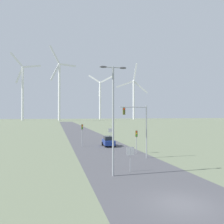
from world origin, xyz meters
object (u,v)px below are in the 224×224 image
Objects in this scene: streetlamp at (113,108)px; traffic_light_mast_overhead at (138,121)px; wind_turbine_far_right at (134,95)px; stop_sign_near at (130,154)px; stop_sign_far at (110,132)px; car_approaching at (108,141)px; wind_turbine_center at (59,87)px; traffic_light_post_near_left at (82,130)px; traffic_light_post_near_right at (136,137)px; wind_turbine_left at (23,88)px; wind_turbine_right at (100,97)px.

streetlamp is 1.47× the size of traffic_light_mast_overhead.
stop_sign_near is at bearing -110.21° from wind_turbine_far_right.
streetlamp is 8.90m from traffic_light_mast_overhead.
car_approaching is at bearing -107.03° from stop_sign_far.
wind_turbine_center reaches higher than streetlamp.
traffic_light_post_near_left is 11.17m from traffic_light_post_near_right.
traffic_light_post_near_right is 0.05× the size of wind_turbine_left.
car_approaching is (-1.78, -5.82, -1.07)m from stop_sign_far.
car_approaching is (-1.19, 11.61, -3.89)m from traffic_light_mast_overhead.
wind_turbine_right is (41.71, 219.20, 25.54)m from stop_sign_far.
traffic_light_post_near_left is at bearing 171.59° from car_approaching.
wind_turbine_center reaches higher than traffic_light_mast_overhead.
stop_sign_near is 197.25m from wind_turbine_center.
wind_turbine_right reaches higher than car_approaching.
wind_turbine_right is at bearing 79.23° from stop_sign_far.
traffic_light_post_near_left reaches higher than car_approaching.
traffic_light_post_near_right is (4.27, 9.49, 0.74)m from stop_sign_near.
traffic_light_mast_overhead is 191.03m from wind_turbine_center.
wind_turbine_left is (-37.92, 216.76, 26.00)m from streetlamp.
wind_turbine_right is 41.22m from wind_turbine_far_right.
traffic_light_post_near_right is (6.34, 10.62, -3.87)m from streetlamp.
traffic_light_post_near_left reaches higher than traffic_light_post_near_right.
stop_sign_far is (3.75, 23.35, 0.26)m from stop_sign_near.
traffic_light_post_near_right is 236.76m from wind_turbine_far_right.
wind_turbine_left reaches higher than traffic_light_post_near_right.
stop_sign_near is at bearing -114.21° from traffic_light_post_near_right.
wind_turbine_far_right is at bearing 69.79° from stop_sign_near.
traffic_light_mast_overhead is at bearing -91.94° from stop_sign_far.
traffic_light_post_near_left is 0.94× the size of car_approaching.
stop_sign_far is 174.31m from wind_turbine_center.
car_approaching is 230.73m from wind_turbine_right.
wind_turbine_left is (-43.74, 192.28, 30.34)m from stop_sign_far.
traffic_light_post_near_right is at bearing -87.40° from wind_turbine_center.
traffic_light_post_near_left is 0.57× the size of traffic_light_mast_overhead.
streetlamp is 5.17m from stop_sign_near.
wind_turbine_right reaches higher than streetlamp.
traffic_light_mast_overhead reaches higher than stop_sign_near.
stop_sign_near is 0.62× the size of traffic_light_post_near_left.
traffic_light_mast_overhead is at bearing -109.99° from wind_turbine_far_right.
car_approaching is at bearing -111.26° from wind_turbine_far_right.
wind_turbine_right reaches higher than stop_sign_near.
traffic_light_post_near_left is 0.06× the size of wind_turbine_left.
wind_turbine_far_right reaches higher than traffic_light_post_near_right.
stop_sign_far is at bearing -111.38° from wind_turbine_far_right.
traffic_light_post_near_right is at bearing -100.02° from wind_turbine_right.
wind_turbine_left reaches higher than stop_sign_near.
wind_turbine_right is at bearing 79.06° from car_approaching.
traffic_light_mast_overhead is at bearing 61.92° from stop_sign_near.
stop_sign_far is 0.04× the size of wind_turbine_center.
stop_sign_far is 0.05× the size of wind_turbine_right.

